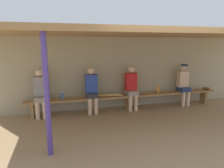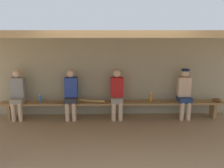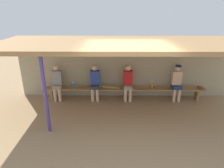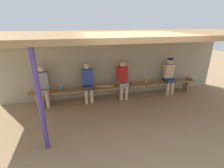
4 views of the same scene
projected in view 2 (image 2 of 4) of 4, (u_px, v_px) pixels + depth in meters
The scene contains 12 objects.
ground_plane at pixel (114, 145), 4.83m from camera, with size 24.00×24.00×0.00m, color #9E7F59.
back_wall at pixel (112, 75), 6.55m from camera, with size 8.00×0.20×2.20m, color tan.
dugout_roof at pixel (114, 34), 5.03m from camera, with size 8.00×2.80×0.12m, color #9E7547.
bench at pixel (113, 104), 6.26m from camera, with size 6.00×0.36×0.46m.
player_in_red at pixel (184, 91), 6.22m from camera, with size 0.34×0.42×1.34m.
player_shirtless_tan at pixel (71, 92), 6.17m from camera, with size 0.34×0.42×1.34m.
player_middle at pixel (18, 93), 6.14m from camera, with size 0.34×0.42×1.34m.
player_with_sunglasses at pixel (117, 92), 6.19m from camera, with size 0.34×0.42×1.34m.
water_bottle_blue at pixel (40, 98), 6.23m from camera, with size 0.07×0.07×0.20m.
water_bottle_green at pixel (151, 97), 6.28m from camera, with size 0.06×0.06×0.24m.
baseball_glove_dark_brown at pixel (217, 100), 6.26m from camera, with size 0.24×0.17×0.09m, color brown.
baseball_bat at pixel (90, 101), 6.23m from camera, with size 0.07×0.07×0.82m, color tan.
Camera 2 is at (-0.13, -4.44, 2.28)m, focal length 37.25 mm.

